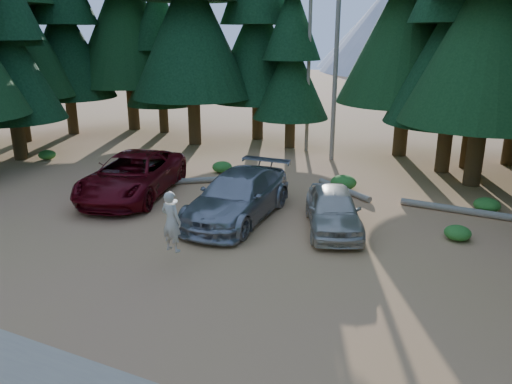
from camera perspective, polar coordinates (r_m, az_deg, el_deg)
ground at (r=15.62m, az=-10.20°, el=-7.70°), size 160.00×160.00×0.00m
forest_belt_north at (r=28.48m, az=7.35°, el=4.13°), size 36.00×7.00×22.00m
snag_front at (r=26.99m, az=9.20°, el=16.18°), size 0.24×0.24×12.00m
snag_back at (r=29.07m, az=6.06°, el=14.43°), size 0.20×0.20×10.00m
red_pickup at (r=21.69m, az=-13.94°, el=1.87°), size 4.54×7.01×1.79m
silver_minivan_center at (r=18.48m, az=-2.07°, el=-0.47°), size 2.64×6.05×1.73m
silver_minivan_right at (r=17.65m, az=8.81°, el=-1.96°), size 3.35×4.74×1.50m
frisbee_player at (r=14.76m, az=-9.66°, el=-3.32°), size 0.72×0.52×1.85m
log_left at (r=23.19m, az=-6.15°, el=1.36°), size 3.20×2.38×0.27m
log_mid at (r=21.97m, az=10.00°, el=0.25°), size 2.80×1.98×0.26m
log_right at (r=20.73m, az=22.03°, el=-1.88°), size 4.28×0.50×0.27m
shrub_far_left at (r=25.12m, az=-13.77°, el=2.65°), size 1.14×1.14×0.63m
shrub_left at (r=24.42m, az=-10.32°, el=2.24°), size 0.82×0.82×0.45m
shrub_center_left at (r=24.86m, az=-3.90°, el=2.87°), size 0.99×0.99×0.54m
shrub_center_right at (r=22.54m, az=0.13°, el=1.48°), size 1.18×1.18×0.65m
shrub_right at (r=22.42m, az=9.97°, el=1.10°), size 1.14×1.14×0.63m
shrub_far_right at (r=21.28m, az=24.90°, el=-1.36°), size 1.00×1.00×0.55m
shrub_edge_west at (r=29.69m, az=-22.76°, el=3.95°), size 0.93×0.93×0.51m
shrub_edge_east at (r=18.07m, az=22.05°, el=-4.35°), size 0.88×0.88×0.48m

